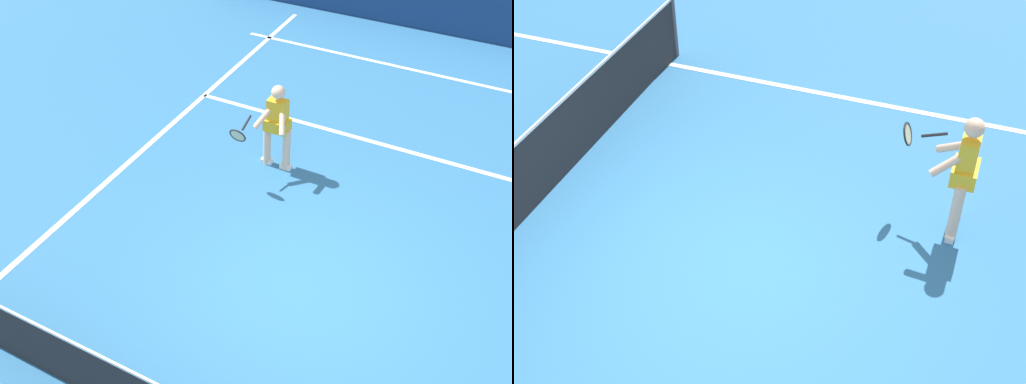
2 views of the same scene
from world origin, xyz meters
TOP-DOWN VIEW (x-y plane):
  - ground_plane at (0.00, 0.00)m, footprint 23.95×23.95m
  - court_back_wall at (0.00, -8.91)m, footprint 12.67×0.24m
  - baseline_marking at (0.00, -6.71)m, footprint 8.67×0.10m
  - service_line_marking at (0.00, -3.72)m, footprint 7.67×0.10m
  - sideline_right_marking at (3.84, 0.00)m, footprint 0.10×16.42m
  - tennis_player at (1.54, -2.26)m, footprint 0.77×0.92m

SIDE VIEW (x-z plane):
  - ground_plane at x=0.00m, z-range 0.00..0.00m
  - baseline_marking at x=0.00m, z-range 0.00..0.01m
  - service_line_marking at x=0.00m, z-range 0.00..0.01m
  - sideline_right_marking at x=3.84m, z-range 0.00..0.01m
  - court_back_wall at x=0.00m, z-range 0.00..1.35m
  - tennis_player at x=1.54m, z-range 0.07..1.62m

